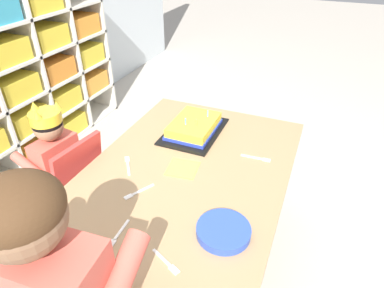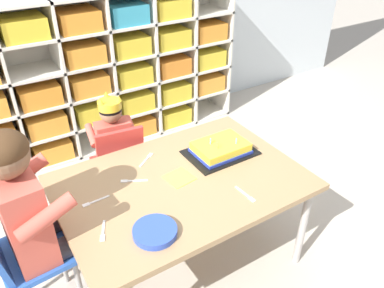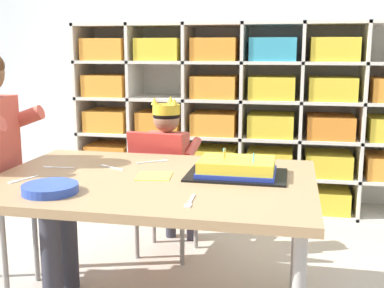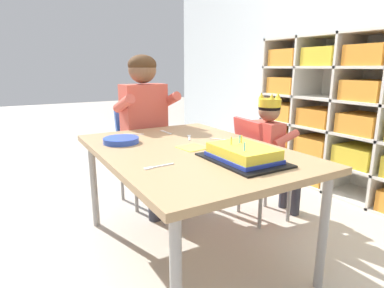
{
  "view_description": "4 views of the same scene",
  "coord_description": "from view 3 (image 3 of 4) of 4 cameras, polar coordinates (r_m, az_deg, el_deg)",
  "views": [
    {
      "loc": [
        -1.05,
        -0.46,
        1.46
      ],
      "look_at": [
        0.1,
        0.02,
        0.64
      ],
      "focal_mm": 30.92,
      "sensor_mm": 36.0,
      "label": 1
    },
    {
      "loc": [
        -0.76,
        -1.31,
        1.75
      ],
      "look_at": [
        0.09,
        0.04,
        0.74
      ],
      "focal_mm": 35.41,
      "sensor_mm": 36.0,
      "label": 2
    },
    {
      "loc": [
        0.51,
        -1.73,
        1.05
      ],
      "look_at": [
        0.15,
        -0.0,
        0.71
      ],
      "focal_mm": 45.93,
      "sensor_mm": 36.0,
      "label": 3
    },
    {
      "loc": [
        1.35,
        -0.77,
        0.98
      ],
      "look_at": [
        0.14,
        -0.06,
        0.63
      ],
      "focal_mm": 29.82,
      "sensor_mm": 36.0,
      "label": 4
    }
  ],
  "objects": [
    {
      "name": "fork_near_cake_tray",
      "position": [
        2.05,
        -9.43,
        -2.67
      ],
      "size": [
        0.13,
        0.08,
        0.0
      ],
      "rotation": [
        0.0,
        0.0,
        5.78
      ],
      "color": "white",
      "rests_on": "activity_table"
    },
    {
      "name": "classroom_chair_blue",
      "position": [
        2.48,
        -3.44,
        -4.77
      ],
      "size": [
        0.34,
        0.34,
        0.67
      ],
      "rotation": [
        0.0,
        0.0,
        3.02
      ],
      "color": "red",
      "rests_on": "ground"
    },
    {
      "name": "adult_helper_seated",
      "position": [
        2.18,
        -21.41,
        -0.32
      ],
      "size": [
        0.44,
        0.42,
        1.06
      ],
      "rotation": [
        0.0,
        0.0,
        1.64
      ],
      "color": "#D15647",
      "rests_on": "ground"
    },
    {
      "name": "fork_scattered_mid_table",
      "position": [
        1.57,
        -0.22,
        -6.71
      ],
      "size": [
        0.02,
        0.14,
        0.0
      ],
      "rotation": [
        0.0,
        0.0,
        1.62
      ],
      "color": "white",
      "rests_on": "activity_table"
    },
    {
      "name": "paper_plate_stack",
      "position": [
        1.74,
        -16.14,
        -4.99
      ],
      "size": [
        0.19,
        0.19,
        0.03
      ],
      "primitive_type": "cylinder",
      "color": "blue",
      "rests_on": "activity_table"
    },
    {
      "name": "activity_table",
      "position": [
        1.88,
        -4.6,
        -5.27
      ],
      "size": [
        1.22,
        0.85,
        0.58
      ],
      "color": "#A37F56",
      "rests_on": "ground"
    },
    {
      "name": "paper_napkin_square",
      "position": [
        1.89,
        -4.4,
        -3.75
      ],
      "size": [
        0.15,
        0.15,
        0.0
      ],
      "primitive_type": "cube",
      "rotation": [
        0.0,
        0.0,
        0.13
      ],
      "color": "#F4DB4C",
      "rests_on": "activity_table"
    },
    {
      "name": "fork_beside_plate_stack",
      "position": [
        2.13,
        -4.41,
        -2.04
      ],
      "size": [
        0.12,
        0.09,
        0.0
      ],
      "rotation": [
        0.0,
        0.0,
        3.77
      ],
      "color": "white",
      "rests_on": "activity_table"
    },
    {
      "name": "birthday_cake_on_tray",
      "position": [
        1.89,
        5.21,
        -2.89
      ],
      "size": [
        0.38,
        0.26,
        0.1
      ],
      "color": "black",
      "rests_on": "activity_table"
    },
    {
      "name": "child_with_crown",
      "position": [
        2.55,
        -2.58,
        -1.46
      ],
      "size": [
        0.31,
        0.32,
        0.82
      ],
      "rotation": [
        0.0,
        0.0,
        3.02
      ],
      "color": "#D15647",
      "rests_on": "ground"
    },
    {
      "name": "fork_near_child_seat",
      "position": [
        1.93,
        -19.2,
        -3.96
      ],
      "size": [
        0.06,
        0.12,
        0.0
      ],
      "rotation": [
        0.0,
        0.0,
        1.14
      ],
      "color": "white",
      "rests_on": "activity_table"
    },
    {
      "name": "fork_by_napkin",
      "position": [
        2.09,
        -15.49,
        -2.64
      ],
      "size": [
        0.13,
        0.02,
        0.0
      ],
      "rotation": [
        0.0,
        0.0,
        0.03
      ],
      "color": "white",
      "rests_on": "activity_table"
    },
    {
      "name": "storage_cubby_shelf",
      "position": [
        3.27,
        5.49,
        2.77
      ],
      "size": [
        2.24,
        0.37,
        1.22
      ],
      "color": "silver",
      "rests_on": "ground"
    }
  ]
}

